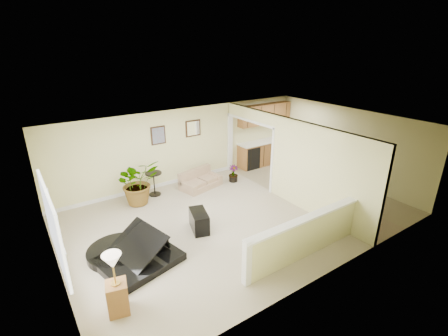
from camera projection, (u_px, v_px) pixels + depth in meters
floor at (238, 215)px, 9.01m from camera, size 9.00×9.00×0.00m
back_wall at (185, 145)px, 10.87m from camera, size 9.00×0.04×2.50m
front_wall at (332, 222)px, 6.24m from camera, size 9.00×0.04×2.50m
left_wall at (50, 224)px, 6.20m from camera, size 0.04×6.00×2.50m
right_wall at (346, 145)px, 10.91m from camera, size 0.04×6.00×2.50m
ceiling at (240, 127)px, 8.10m from camera, size 9.00×6.00×0.04m
kitchen_vinyl at (315, 188)px, 10.66m from camera, size 2.70×6.00×0.01m
interior_partition at (282, 159)px, 9.70m from camera, size 0.18×5.99×2.50m
pony_half_wall at (304, 237)px, 7.09m from camera, size 3.42×0.22×1.00m
left_window at (53, 226)px, 5.75m from camera, size 0.05×2.15×1.45m
wall_art_left at (158, 135)px, 10.16m from camera, size 0.48×0.04×0.58m
wall_mirror at (193, 128)px, 10.80m from camera, size 0.55×0.04×0.55m
kitchen_cabinets at (263, 143)px, 12.47m from camera, size 2.36×0.65×2.33m
piano at (132, 236)px, 6.94m from camera, size 2.09×2.10×1.49m
piano_bench at (199, 221)px, 8.23m from camera, size 0.59×0.83×0.50m
loveseat at (200, 179)px, 10.66m from camera, size 1.48×1.03×0.75m
accent_table at (154, 181)px, 10.03m from camera, size 0.51×0.51×0.75m
palm_plant at (138, 182)px, 9.46m from camera, size 1.30×1.16×1.35m
small_plant at (233, 175)px, 11.10m from camera, size 0.42×0.42×0.57m
lamp_stand at (116, 288)px, 5.61m from camera, size 0.43×0.43×1.22m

